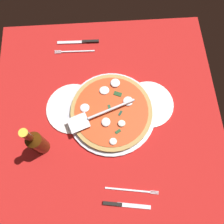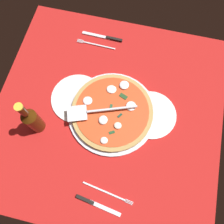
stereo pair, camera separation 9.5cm
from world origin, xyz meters
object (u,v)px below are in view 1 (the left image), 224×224
(pizza_server, at_px, (98,115))
(dinner_plate_right, at_px, (74,108))
(place_setting_near, at_px, (79,47))
(beer_bottle, at_px, (37,142))
(dinner_plate_left, at_px, (149,104))
(pizza, at_px, (112,112))
(place_setting_far, at_px, (127,198))

(pizza_server, bearing_deg, dinner_plate_right, -46.50)
(pizza_server, relative_size, place_setting_near, 1.34)
(beer_bottle, bearing_deg, dinner_plate_left, -160.80)
(place_setting_near, bearing_deg, pizza_server, 103.53)
(pizza, xyz_separation_m, pizza_server, (0.06, 0.02, 0.03))
(dinner_plate_left, bearing_deg, place_setting_far, 71.25)
(pizza, relative_size, place_setting_near, 1.63)
(place_setting_near, xyz_separation_m, beer_bottle, (0.15, 0.46, 0.08))
(pizza, distance_m, place_setting_far, 0.34)
(dinner_plate_right, distance_m, place_setting_near, 0.31)
(dinner_plate_left, height_order, dinner_plate_right, same)
(dinner_plate_right, relative_size, place_setting_near, 1.08)
(dinner_plate_right, xyz_separation_m, beer_bottle, (0.12, 0.15, 0.08))
(pizza_server, height_order, place_setting_near, pizza_server)
(place_setting_far, bearing_deg, beer_bottle, 155.07)
(place_setting_far, bearing_deg, place_setting_near, 112.81)
(pizza_server, xyz_separation_m, beer_bottle, (0.22, 0.10, 0.04))
(pizza_server, xyz_separation_m, place_setting_far, (-0.09, 0.31, -0.05))
(place_setting_far, height_order, beer_bottle, beer_bottle)
(pizza, xyz_separation_m, place_setting_near, (0.13, -0.34, -0.02))
(pizza_server, xyz_separation_m, place_setting_near, (0.08, -0.36, -0.05))
(pizza, relative_size, place_setting_far, 1.59)
(dinner_plate_left, distance_m, pizza_server, 0.23)
(pizza_server, bearing_deg, beer_bottle, 4.76)
(pizza_server, bearing_deg, place_setting_far, 86.34)
(dinner_plate_left, xyz_separation_m, place_setting_near, (0.29, -0.31, -0.00))
(pizza_server, distance_m, beer_bottle, 0.25)
(place_setting_near, bearing_deg, dinner_plate_left, 135.06)
(pizza_server, bearing_deg, pizza, 178.60)
(pizza, distance_m, place_setting_near, 0.36)
(dinner_plate_left, xyz_separation_m, pizza_server, (0.22, 0.05, 0.05))
(dinner_plate_left, bearing_deg, place_setting_near, -46.56)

